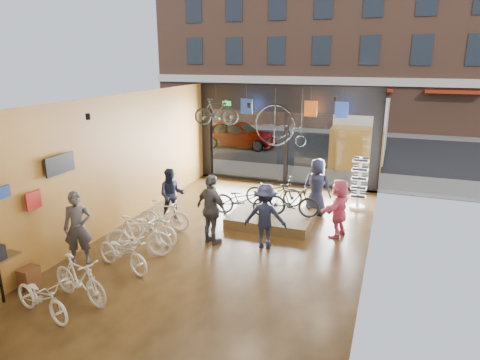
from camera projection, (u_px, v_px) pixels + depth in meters
The scene contains 36 objects.
ground_plane at pixel (231, 243), 11.48m from camera, with size 7.00×12.00×0.04m, color black.
ceiling at pixel (230, 99), 10.41m from camera, with size 7.00×12.00×0.04m, color black.
wall_left at pixel (114, 163), 12.09m from camera, with size 0.04×12.00×3.80m, color #B4872A.
wall_right at pixel (373, 188), 9.80m from camera, with size 0.04×12.00×3.80m, color beige.
wall_back at pixel (62, 291), 5.51m from camera, with size 7.00×0.04×3.80m, color beige.
storefront at pixel (287, 136), 16.37m from camera, with size 7.00×0.26×3.80m, color black, non-canonical shape.
exit_sign at pixel (227, 103), 16.72m from camera, with size 0.35×0.06×0.18m, color #198C26.
street_road at pixel (323, 142), 25.03m from camera, with size 30.00×18.00×0.02m, color black.
sidewalk_near at pixel (292, 174), 17.96m from camera, with size 30.00×2.40×0.12m, color slate.
sidewalk_far at pixel (332, 130), 28.63m from camera, with size 30.00×2.00×0.12m, color slate.
opposite_building at pixel (344, 23), 28.96m from camera, with size 26.00×5.00×14.00m, color brown.
street_car at pixel (238, 134), 23.48m from camera, with size 1.76×4.38×1.49m, color gray.
box_truck at pixel (361, 132), 20.26m from camera, with size 2.29×6.87×2.71m, color silver, non-canonical shape.
floor_bike_0 at pixel (42, 297), 8.10m from camera, with size 0.55×1.57×0.82m, color beige.
floor_bike_1 at pixel (80, 279), 8.63m from camera, with size 0.45×1.61×0.97m, color beige.
floor_bike_2 at pixel (123, 253), 9.91m from camera, with size 0.58×1.66×0.87m, color beige.
floor_bike_3 at pixel (138, 236), 10.61m from camera, with size 0.49×1.74×1.05m, color beige.
floor_bike_4 at pixel (149, 227), 11.34m from camera, with size 0.60×1.71×0.90m, color beige.
floor_bike_5 at pixel (164, 215), 12.19m from camera, with size 0.43×1.51×0.91m, color beige.
display_platform at pixel (271, 219), 12.76m from camera, with size 2.40×1.80×0.30m, color #4D391E.
display_bike_left at pixel (243, 200), 12.52m from camera, with size 0.63×1.81×0.95m, color black.
display_bike_mid at pixel (292, 201), 12.40m from camera, with size 0.45×1.59×0.96m, color black.
display_bike_right at pixel (274, 192), 13.29m from camera, with size 0.62×1.77×0.93m, color black.
customer_0 at pixel (78, 228), 10.13m from camera, with size 0.65×0.43×1.79m, color #3F3F44.
customer_1 at pixel (172, 195), 12.87m from camera, with size 0.78×0.61×1.61m, color #161C33.
customer_2 at pixel (212, 210), 11.21m from camera, with size 1.11×0.46×1.89m, color #3F3F44.
customer_3 at pixel (265, 216), 11.00m from camera, with size 1.11×0.64×1.71m, color #161C33.
customer_4 at pixel (317, 187), 13.30m from camera, with size 0.88×0.57×1.81m, color #161C33.
customer_5 at pixel (339, 208), 11.71m from camera, with size 1.52×0.48×1.64m, color #CC4C72.
sunglasses_rack at pixel (359, 183), 13.82m from camera, with size 0.51×0.42×1.73m, color white, non-canonical shape.
wall_merch at pixel (22, 229), 9.05m from camera, with size 0.40×2.40×2.60m, color navy, non-canonical shape.
penny_farthing at pixel (283, 127), 14.55m from camera, with size 1.76×0.06×1.41m, color black, non-canonical shape.
hung_bike at pixel (216, 112), 15.16m from camera, with size 0.45×1.58×0.95m, color black.
jersey_left at pixel (247, 106), 15.77m from camera, with size 0.45×0.03×0.55m, color #1E3F99.
jersey_mid at pixel (311, 109), 14.99m from camera, with size 0.45×0.03×0.55m, color #CC5919.
jersey_right at pixel (342, 110), 14.64m from camera, with size 0.45×0.03×0.55m, color #1E3F99.
Camera 1 is at (3.82, -9.84, 4.80)m, focal length 32.00 mm.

